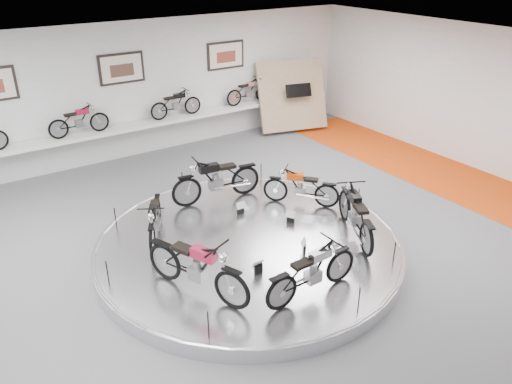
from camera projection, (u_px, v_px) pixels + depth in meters
floor at (257, 259)px, 10.39m from camera, size 16.00×16.00×0.00m
ceiling at (257, 66)px, 8.62m from camera, size 16.00×16.00×0.00m
wall_back at (124, 92)px, 14.72m from camera, size 16.00×0.00×16.00m
wall_right at (501, 105)px, 13.52m from camera, size 0.00×14.00×14.00m
orange_carpet_strip at (460, 182)px, 13.80m from camera, size 2.40×12.60×0.01m
dado_band at (130, 139)px, 15.34m from camera, size 15.68×0.04×1.10m
display_platform at (249, 247)px, 10.55m from camera, size 6.40×6.40×0.30m
platform_rim at (249, 242)px, 10.49m from camera, size 6.40×6.40×0.10m
shelf at (131, 127)px, 14.93m from camera, size 11.00×0.55×0.10m
poster_center at (122, 68)px, 14.38m from camera, size 1.35×0.06×0.88m
poster_right at (226, 55)px, 16.13m from camera, size 1.35×0.06×0.88m
display_panel at (292, 95)px, 17.19m from camera, size 2.56×1.52×2.30m
shelf_bike_b at (79, 123)px, 14.00m from camera, size 1.22×0.43×0.73m
shelf_bike_c at (176, 106)px, 15.50m from camera, size 1.22×0.43×0.73m
shelf_bike_d at (249, 93)px, 16.86m from camera, size 1.22×0.43×0.73m
bike_a at (301, 187)px, 11.76m from camera, size 1.43×1.53×0.91m
bike_b at (216, 179)px, 11.92m from camera, size 1.98×0.92×1.12m
bike_c at (155, 219)px, 10.37m from camera, size 1.25×1.64×0.92m
bike_d at (197, 266)px, 8.65m from camera, size 1.35×2.02×1.12m
bike_e at (312, 271)px, 8.64m from camera, size 1.72×0.64×1.00m
bike_f at (356, 214)px, 10.41m from camera, size 1.39×1.93×1.08m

